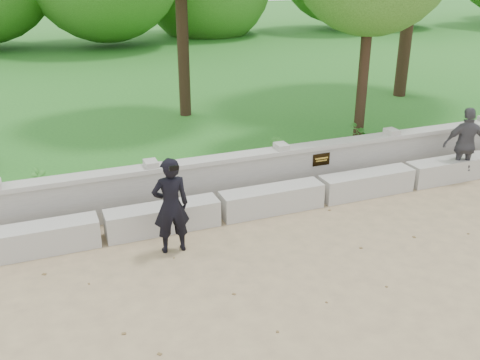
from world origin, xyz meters
name	(u,v)px	position (x,y,z in m)	size (l,w,h in m)	color
ground	(380,250)	(0.00, 0.00, 0.00)	(80.00, 80.00, 0.00)	tan
lawn	(163,75)	(0.00, 14.00, 0.12)	(40.00, 22.00, 0.25)	#246022
concrete_bench	(321,191)	(0.00, 1.90, 0.22)	(11.90, 0.45, 0.45)	#BBB8B0
parapet_wall	(304,167)	(0.00, 2.60, 0.46)	(12.50, 0.35, 0.90)	#B0ADA6
man_main	(171,206)	(-3.03, 1.19, 0.77)	(0.58, 0.52, 1.54)	black
visitor_right	(466,145)	(3.23, 1.80, 0.76)	(0.97, 0.70, 1.53)	#46454B
shrub_a	(41,185)	(-4.82, 3.30, 0.56)	(0.33, 0.22, 0.62)	#3A872E
shrub_b	(277,152)	(-0.24, 3.33, 0.55)	(0.33, 0.27, 0.60)	#3A872E
shrub_c	(362,140)	(1.79, 3.30, 0.59)	(0.61, 0.53, 0.68)	#3A872E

